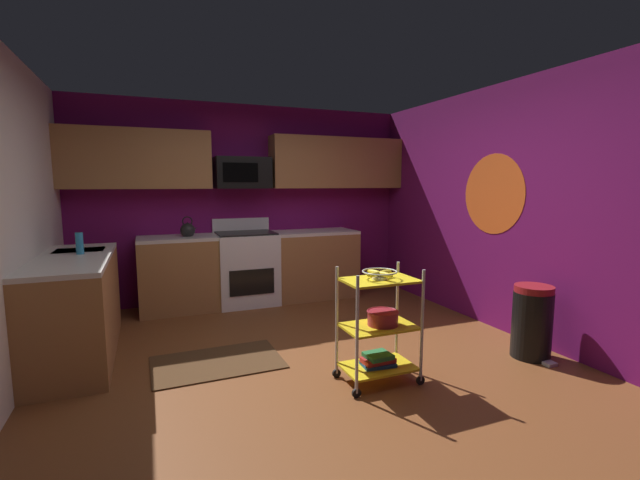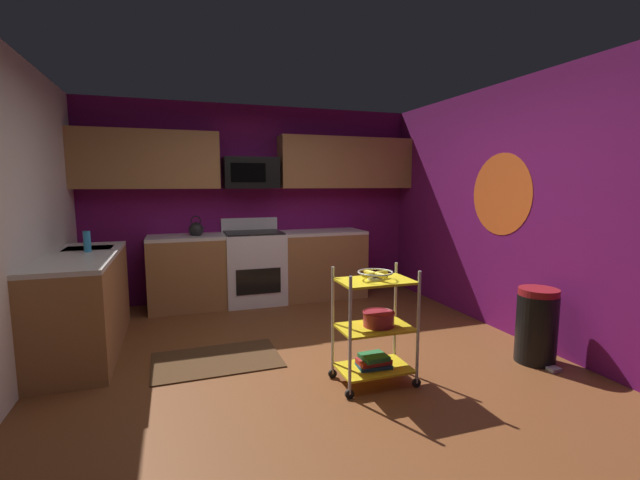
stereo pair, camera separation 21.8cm
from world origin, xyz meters
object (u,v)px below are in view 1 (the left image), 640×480
(rolling_cart, at_px, (379,326))
(trash_can, at_px, (532,322))
(oven_range, at_px, (246,267))
(kettle, at_px, (188,230))
(fruit_bowl, at_px, (380,273))
(book_stack, at_px, (378,360))
(microwave, at_px, (242,173))
(dish_soap_bottle, at_px, (80,243))
(mixing_bowl_large, at_px, (383,317))

(rolling_cart, distance_m, trash_can, 1.53)
(oven_range, relative_size, kettle, 4.17)
(kettle, bearing_deg, fruit_bowl, -65.61)
(fruit_bowl, xyz_separation_m, book_stack, (0.00, -0.00, -0.70))
(book_stack, bearing_deg, kettle, 114.39)
(microwave, distance_m, fruit_bowl, 2.90)
(oven_range, bearing_deg, microwave, 90.26)
(oven_range, distance_m, trash_can, 3.38)
(fruit_bowl, height_order, book_stack, fruit_bowl)
(oven_range, bearing_deg, dish_soap_bottle, -149.12)
(fruit_bowl, xyz_separation_m, kettle, (-1.19, 2.63, 0.12))
(rolling_cart, relative_size, mixing_bowl_large, 3.63)
(mixing_bowl_large, bearing_deg, oven_range, 101.04)
(mixing_bowl_large, xyz_separation_m, book_stack, (-0.04, -0.00, -0.34))
(fruit_bowl, bearing_deg, kettle, 114.39)
(oven_range, distance_m, fruit_bowl, 2.70)
(mixing_bowl_large, xyz_separation_m, kettle, (-1.23, 2.63, 0.48))
(mixing_bowl_large, height_order, book_stack, mixing_bowl_large)
(rolling_cart, xyz_separation_m, fruit_bowl, (-0.00, 0.00, 0.42))
(mixing_bowl_large, bearing_deg, rolling_cart, -180.00)
(rolling_cart, relative_size, book_stack, 3.36)
(rolling_cart, bearing_deg, trash_can, -3.36)
(mixing_bowl_large, bearing_deg, fruit_bowl, 180.00)
(microwave, xyz_separation_m, rolling_cart, (0.48, -2.74, -1.25))
(mixing_bowl_large, xyz_separation_m, trash_can, (1.49, -0.09, -0.19))
(microwave, distance_m, trash_can, 3.73)
(book_stack, bearing_deg, trash_can, -3.36)
(dish_soap_bottle, bearing_deg, fruit_bowl, -35.37)
(rolling_cart, height_order, dish_soap_bottle, dish_soap_bottle)
(microwave, distance_m, dish_soap_bottle, 2.20)
(dish_soap_bottle, bearing_deg, microwave, 33.34)
(fruit_bowl, bearing_deg, rolling_cart, -75.96)
(microwave, bearing_deg, trash_can, -54.64)
(oven_range, bearing_deg, kettle, -179.69)
(book_stack, relative_size, trash_can, 0.41)
(oven_range, bearing_deg, trash_can, -53.62)
(kettle, bearing_deg, microwave, 8.65)
(oven_range, height_order, rolling_cart, oven_range)
(mixing_bowl_large, bearing_deg, microwave, 100.64)
(oven_range, relative_size, dish_soap_bottle, 5.50)
(dish_soap_bottle, bearing_deg, kettle, 45.14)
(book_stack, distance_m, trash_can, 1.54)
(dish_soap_bottle, xyz_separation_m, trash_can, (3.76, -1.67, -0.69))
(trash_can, bearing_deg, book_stack, 176.64)
(mixing_bowl_large, bearing_deg, kettle, 115.03)
(kettle, bearing_deg, trash_can, -44.99)
(rolling_cart, relative_size, fruit_bowl, 3.36)
(oven_range, xyz_separation_m, trash_can, (2.00, -2.72, -0.15))
(rolling_cart, height_order, book_stack, rolling_cart)
(oven_range, xyz_separation_m, book_stack, (0.48, -2.63, -0.30))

